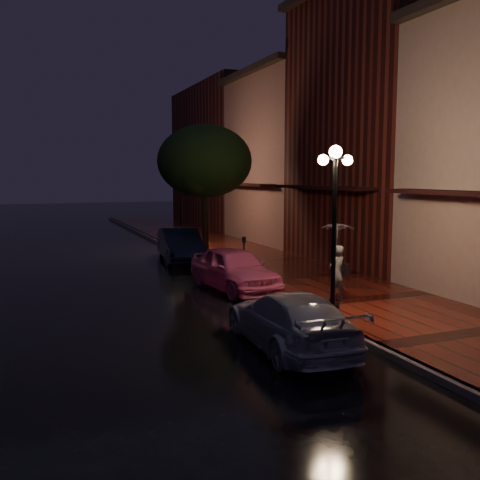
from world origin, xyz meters
name	(u,v)px	position (x,y,z in m)	size (l,w,h in m)	color
ground	(245,285)	(0.00, 0.00, 0.00)	(120.00, 120.00, 0.00)	black
sidewalk	(303,279)	(2.25, 0.00, 0.07)	(4.50, 60.00, 0.15)	#4B160D
curb	(245,283)	(0.00, 0.00, 0.07)	(0.25, 60.00, 0.15)	#595451
storefront_mid	(383,132)	(7.00, 2.00, 5.50)	(5.00, 8.00, 11.00)	#511914
storefront_far	(292,161)	(7.00, 10.00, 4.50)	(5.00, 8.00, 9.00)	#8C5951
storefront_extra	(228,158)	(7.00, 20.00, 5.00)	(5.00, 12.00, 10.00)	#511914
streetlamp_near	(334,220)	(0.35, -5.00, 2.60)	(0.96, 0.36, 4.31)	black
streetlamp_far	(181,198)	(0.35, 9.00, 2.60)	(0.96, 0.36, 4.31)	black
street_tree	(205,164)	(0.61, 5.99, 4.24)	(4.16, 4.16, 5.80)	black
pink_car	(234,269)	(-0.60, -0.55, 0.71)	(1.67, 4.15, 1.41)	pink
navy_car	(180,245)	(-0.60, 5.84, 0.72)	(1.53, 4.38, 1.44)	black
silver_car	(289,320)	(-1.66, -6.49, 0.62)	(1.73, 4.26, 1.24)	#B7B7BF
woman_with_umbrella	(338,250)	(1.32, -3.67, 1.64)	(0.94, 0.95, 2.25)	silver
parking_meter	(244,251)	(0.58, 1.47, 0.96)	(0.14, 0.12, 1.34)	black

